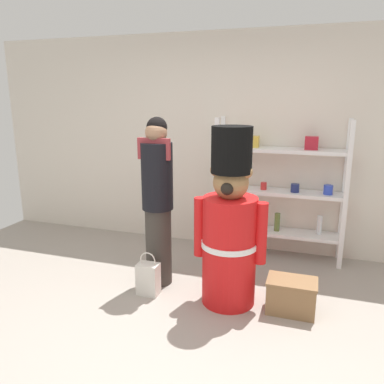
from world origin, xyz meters
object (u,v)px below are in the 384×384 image
object	(u,v)px
teddy_bear_guard	(230,230)
person_shopper	(158,199)
display_crate	(291,296)
shopping_bag	(148,278)
merchandise_shelf	(280,190)

from	to	relation	value
teddy_bear_guard	person_shopper	world-z (taller)	person_shopper
teddy_bear_guard	display_crate	bearing A→B (deg)	0.22
person_shopper	display_crate	xyz separation A→B (m)	(1.32, -0.15, -0.73)
shopping_bag	teddy_bear_guard	bearing A→B (deg)	7.94
person_shopper	shopping_bag	distance (m)	0.77
merchandise_shelf	display_crate	xyz separation A→B (m)	(0.26, -1.22, -0.66)
teddy_bear_guard	shopping_bag	bearing A→B (deg)	-172.06
merchandise_shelf	display_crate	bearing A→B (deg)	-78.18
shopping_bag	display_crate	world-z (taller)	shopping_bag
teddy_bear_guard	display_crate	xyz separation A→B (m)	(0.57, 0.00, -0.55)
merchandise_shelf	person_shopper	xyz separation A→B (m)	(-1.07, -1.07, 0.08)
person_shopper	display_crate	bearing A→B (deg)	-6.58
teddy_bear_guard	merchandise_shelf	bearing A→B (deg)	75.76
person_shopper	display_crate	distance (m)	1.52
person_shopper	teddy_bear_guard	bearing A→B (deg)	-11.56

